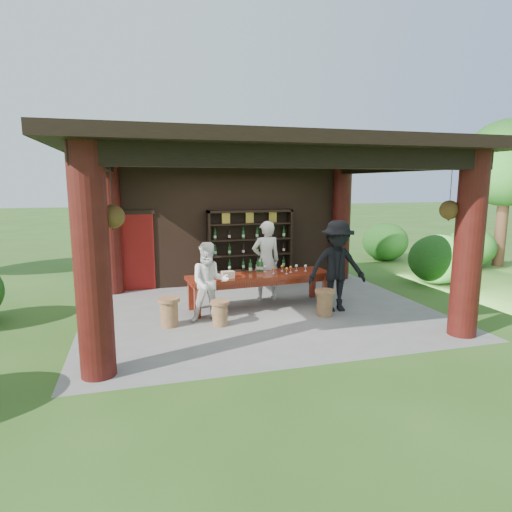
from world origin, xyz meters
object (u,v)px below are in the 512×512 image
object	(u,v)px
guest_man	(337,266)
tasting_table	(260,279)
wine_shelf	(250,247)
guest_woman	(210,282)
napkin_basket	(228,274)
stool_far_left	(169,311)
host	(266,261)
stool_near_right	(325,302)
stool_near_left	(220,312)

from	to	relation	value
guest_man	tasting_table	bearing A→B (deg)	161.21
wine_shelf	guest_man	world-z (taller)	wine_shelf
guest_woman	napkin_basket	distance (m)	0.73
stool_far_left	napkin_basket	world-z (taller)	napkin_basket
tasting_table	host	size ratio (longest dim) A/B	1.75
stool_near_right	stool_far_left	distance (m)	3.20
guest_woman	guest_man	xyz separation A→B (m)	(2.77, -0.01, 0.18)
guest_man	napkin_basket	size ratio (longest dim) A/B	7.59
host	tasting_table	bearing A→B (deg)	59.13
stool_far_left	guest_woman	bearing A→B (deg)	6.93
stool_near_left	stool_far_left	bearing A→B (deg)	167.00
guest_woman	napkin_basket	bearing A→B (deg)	51.18
stool_near_right	guest_woman	world-z (taller)	guest_woman
napkin_basket	host	bearing A→B (deg)	33.78
stool_far_left	napkin_basket	size ratio (longest dim) A/B	2.18
stool_far_left	napkin_basket	bearing A→B (deg)	26.23
guest_woman	stool_near_left	bearing A→B (deg)	-62.97
stool_near_left	napkin_basket	xyz separation A→B (m)	(0.35, 0.86, 0.56)
host	stool_near_left	bearing A→B (deg)	46.66
stool_near_right	guest_man	world-z (taller)	guest_man
stool_near_right	host	world-z (taller)	host
wine_shelf	tasting_table	size ratio (longest dim) A/B	0.71
host	guest_man	distance (m)	1.76
stool_far_left	guest_man	xyz separation A→B (m)	(3.58, 0.08, 0.69)
wine_shelf	napkin_basket	world-z (taller)	wine_shelf
guest_man	napkin_basket	world-z (taller)	guest_man
guest_woman	guest_man	distance (m)	2.78
guest_woman	guest_man	bearing A→B (deg)	2.83
tasting_table	napkin_basket	distance (m)	0.80
stool_far_left	guest_man	distance (m)	3.65
stool_near_left	wine_shelf	bearing A→B (deg)	65.35
tasting_table	stool_near_left	bearing A→B (deg)	-137.14
stool_near_right	guest_man	bearing A→B (deg)	34.90
stool_near_right	guest_man	xyz separation A→B (m)	(0.39, 0.27, 0.69)
guest_woman	napkin_basket	world-z (taller)	guest_woman
host	napkin_basket	size ratio (longest dim) A/B	7.24
wine_shelf	napkin_basket	xyz separation A→B (m)	(-1.10, -2.29, -0.21)
stool_near_right	napkin_basket	size ratio (longest dim) A/B	2.13
napkin_basket	guest_man	bearing A→B (deg)	-13.71
stool_near_left	guest_woman	bearing A→B (deg)	113.92
stool_far_left	host	world-z (taller)	host
tasting_table	host	world-z (taller)	host
tasting_table	guest_man	world-z (taller)	guest_man
wine_shelf	stool_near_left	size ratio (longest dim) A/B	4.70
host	napkin_basket	world-z (taller)	host
guest_woman	guest_man	world-z (taller)	guest_man
wine_shelf	stool_near_right	size ratio (longest dim) A/B	4.19
stool_near_left	guest_man	distance (m)	2.74
tasting_table	wine_shelf	bearing A→B (deg)	80.81
tasting_table	guest_man	xyz separation A→B (m)	(1.52, -0.72, 0.35)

